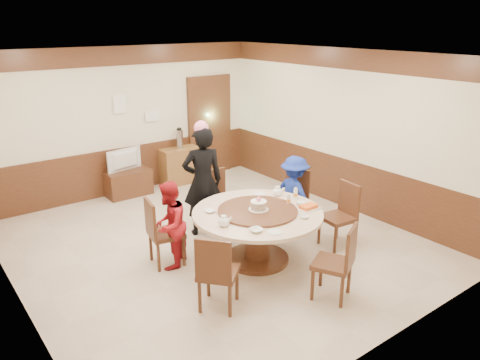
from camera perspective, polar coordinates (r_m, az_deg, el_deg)
room at (r=6.84m, az=-3.30°, el=0.42°), size 6.00×6.04×2.84m
banquet_table at (r=6.53m, az=2.13°, el=-5.62°), size 1.80×1.80×0.78m
chair_0 at (r=7.66m, az=6.36°, el=-3.77°), size 0.59×0.58×0.97m
chair_1 at (r=7.61m, az=-2.59°, el=-3.82°), size 0.50×0.51×0.97m
chair_2 at (r=6.63m, az=-9.11°, el=-7.66°), size 0.52×0.51×0.97m
chair_3 at (r=5.63m, az=-2.69°, el=-12.61°), size 0.62×0.62×0.97m
chair_4 at (r=5.92m, az=11.31°, el=-11.27°), size 0.59×0.60×0.97m
chair_5 at (r=7.21m, az=11.84°, el=-5.58°), size 0.50×0.49×0.97m
person_standing at (r=7.28m, az=-4.57°, el=-0.18°), size 0.74×0.60×1.74m
person_red at (r=6.43m, az=-8.59°, el=-5.46°), size 0.76×0.74×1.23m
person_blue at (r=7.49m, az=6.65°, el=-1.70°), size 0.50×0.82×1.24m
birthday_cake at (r=6.41m, az=2.28°, el=-3.10°), size 0.27×0.27×0.19m
teapot_left at (r=5.98m, az=-2.00°, el=-5.11°), size 0.17×0.15×0.13m
teapot_right at (r=7.02m, az=4.62°, el=-1.44°), size 0.17×0.15×0.13m
bowl_0 at (r=6.42m, az=-3.65°, el=-3.81°), size 0.14×0.14×0.04m
bowl_1 at (r=6.29m, az=7.82°, el=-4.46°), size 0.12×0.12×0.04m
bowl_2 at (r=5.85m, az=1.97°, el=-6.13°), size 0.17×0.17×0.04m
bowl_3 at (r=6.74m, az=7.42°, el=-2.77°), size 0.15×0.15×0.05m
saucer_near at (r=5.84m, az=4.29°, el=-6.35°), size 0.18×0.18×0.01m
saucer_far at (r=7.07m, az=2.42°, el=-1.71°), size 0.18×0.18×0.01m
shrimp_platter at (r=6.58m, az=8.34°, el=-3.32°), size 0.30×0.20×0.06m
bottle_0 at (r=6.67m, az=5.95°, el=-2.42°), size 0.06×0.06×0.16m
bottle_1 at (r=6.90m, az=6.79°, el=-1.70°), size 0.06×0.06×0.16m
tv_stand at (r=9.32m, az=-13.46°, el=-0.34°), size 0.85×0.45×0.50m
television at (r=9.18m, az=-13.68°, el=2.38°), size 0.74×0.23×0.42m
side_cabinet at (r=9.80m, az=-7.36°, el=1.76°), size 0.80×0.40×0.75m
thermos at (r=9.66m, az=-7.39°, el=4.98°), size 0.15×0.15×0.38m
notice_left at (r=9.16m, az=-14.43°, el=8.96°), size 0.25×0.00×0.35m
notice_right at (r=9.48m, az=-10.65°, el=7.70°), size 0.30×0.00×0.22m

